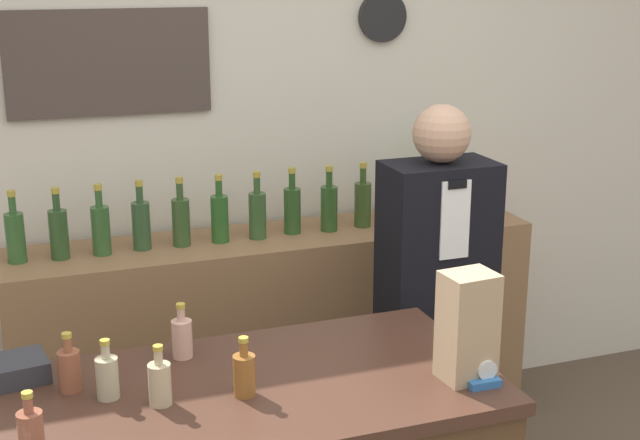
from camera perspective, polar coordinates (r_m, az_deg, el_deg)
back_wall at (r=3.84m, az=-5.25°, el=5.78°), size 5.20×0.09×2.70m
back_shelf at (r=3.86m, az=-2.75°, el=-7.75°), size 2.20×0.43×0.95m
shopkeeper at (r=3.34m, az=7.36°, el=-6.11°), size 0.40×0.25×1.57m
potted_plant at (r=3.93m, az=7.89°, el=2.72°), size 0.24×0.24×0.33m
paper_bag at (r=2.46m, az=9.42°, el=-6.73°), size 0.15×0.13×0.30m
tape_dispenser at (r=2.48m, az=10.42°, el=-9.88°), size 0.09×0.06×0.07m
gift_box at (r=2.60m, az=-18.67°, el=-9.00°), size 0.16×0.17×0.06m
counter_bottle_0 at (r=2.20m, az=-18.02°, el=-12.81°), size 0.06×0.06×0.16m
counter_bottle_1 at (r=2.48m, az=-15.74°, el=-9.16°), size 0.06×0.06×0.16m
counter_bottle_2 at (r=2.42m, az=-13.46°, el=-9.69°), size 0.06×0.06×0.16m
counter_bottle_3 at (r=2.36m, az=-10.22°, el=-10.19°), size 0.06×0.06×0.16m
counter_bottle_4 at (r=2.61m, az=-8.82°, el=-7.41°), size 0.06×0.06×0.16m
counter_bottle_5 at (r=2.38m, az=-4.87°, el=-9.76°), size 0.06×0.06×0.16m
shelf_bottle_0 at (r=3.53m, az=-18.92°, el=-0.95°), size 0.07×0.07×0.28m
shelf_bottle_1 at (r=3.52m, az=-16.38°, el=-0.76°), size 0.07×0.07×0.28m
shelf_bottle_2 at (r=3.53m, az=-13.85°, el=-0.52°), size 0.07×0.07×0.28m
shelf_bottle_3 at (r=3.56m, az=-11.37°, el=-0.23°), size 0.07×0.07×0.28m
shelf_bottle_4 at (r=3.58m, az=-8.89°, el=-0.01°), size 0.07×0.07×0.28m
shelf_bottle_5 at (r=3.60m, az=-6.44°, el=0.21°), size 0.07×0.07×0.28m
shelf_bottle_6 at (r=3.64m, az=-4.03°, el=0.42°), size 0.07×0.07×0.28m
shelf_bottle_7 at (r=3.70m, az=-1.79°, el=0.73°), size 0.07×0.07×0.28m
shelf_bottle_8 at (r=3.73m, az=0.58°, el=0.87°), size 0.07×0.07×0.28m
shelf_bottle_9 at (r=3.80m, az=2.75°, el=1.12°), size 0.07×0.07×0.28m
shelf_bottle_10 at (r=3.87m, az=4.80°, el=1.37°), size 0.07×0.07×0.28m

